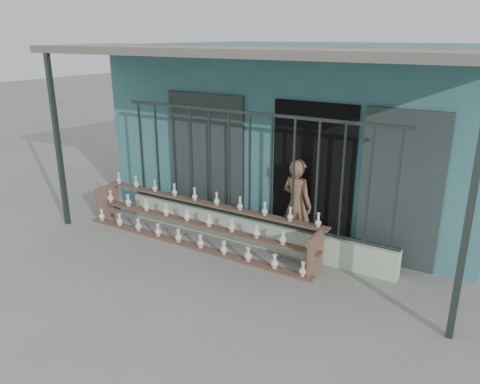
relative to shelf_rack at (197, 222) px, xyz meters
The scene contains 6 objects.
ground 1.24m from the shelf_rack, 48.54° to the right, with size 60.00×60.00×0.00m, color slate.
workshop_building 3.66m from the shelf_rack, 76.74° to the left, with size 7.40×6.60×3.21m.
parapet_wall 0.90m from the shelf_rack, 27.81° to the left, with size 5.00×0.20×0.45m, color #A5BCA1.
security_fence 1.33m from the shelf_rack, 27.81° to the left, with size 5.00×0.04×1.80m.
shelf_rack is the anchor object (origin of this frame).
elderly_woman 1.72m from the shelf_rack, 23.57° to the left, with size 0.55×0.36×1.52m, color brown.
Camera 1 is at (3.68, -5.03, 3.39)m, focal length 35.00 mm.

